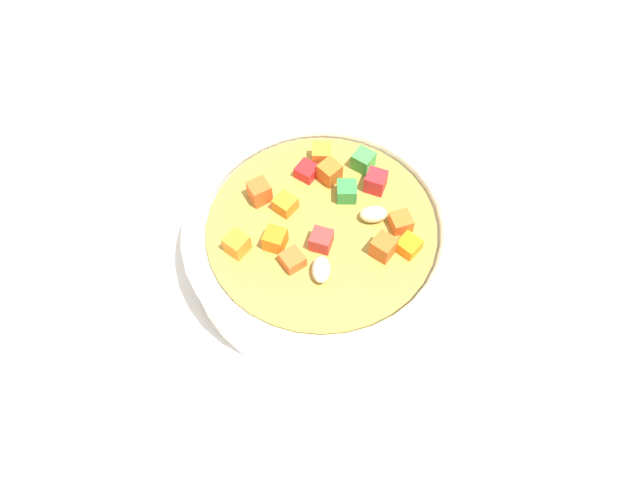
# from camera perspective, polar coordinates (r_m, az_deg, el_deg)

# --- Properties ---
(ground_plane) EXTENTS (1.40, 1.40, 0.02)m
(ground_plane) POSITION_cam_1_polar(r_m,az_deg,el_deg) (0.48, -0.00, -2.09)
(ground_plane) COLOR silver
(soup_bowl_main) EXTENTS (0.20, 0.20, 0.06)m
(soup_bowl_main) POSITION_cam_1_polar(r_m,az_deg,el_deg) (0.44, 0.01, 0.32)
(soup_bowl_main) COLOR white
(soup_bowl_main) RESTS_ON ground_plane
(spoon) EXTENTS (0.16, 0.18, 0.01)m
(spoon) POSITION_cam_1_polar(r_m,az_deg,el_deg) (0.54, 7.61, 10.03)
(spoon) COLOR silver
(spoon) RESTS_ON ground_plane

